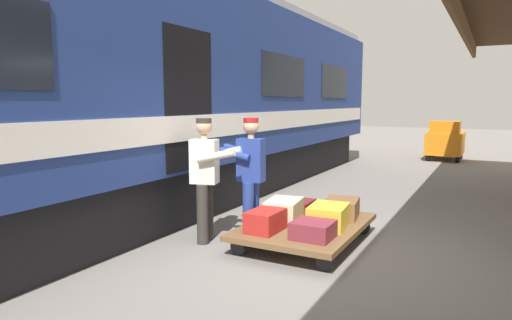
% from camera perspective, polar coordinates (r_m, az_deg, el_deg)
% --- Properties ---
extents(ground_plane, '(60.00, 60.00, 0.00)m').
position_cam_1_polar(ground_plane, '(5.78, 10.20, -12.08)').
color(ground_plane, slate).
extents(train_car, '(3.02, 18.52, 4.00)m').
position_cam_1_polar(train_car, '(7.47, -17.90, 8.17)').
color(train_car, navy).
rests_on(train_car, ground_plane).
extents(luggage_cart, '(1.44, 2.05, 0.28)m').
position_cam_1_polar(luggage_cart, '(6.15, 6.33, -8.48)').
color(luggage_cart, brown).
rests_on(luggage_cart, ground_plane).
extents(suitcase_red_plastic, '(0.38, 0.54, 0.27)m').
position_cam_1_polar(suitcase_red_plastic, '(5.73, 1.21, -7.78)').
color(suitcase_red_plastic, '#AD231E').
rests_on(suitcase_red_plastic, luggage_cart).
extents(suitcase_burgundy_valise, '(0.48, 0.45, 0.21)m').
position_cam_1_polar(suitcase_burgundy_valise, '(5.49, 7.30, -8.86)').
color(suitcase_burgundy_valise, maroon).
rests_on(suitcase_burgundy_valise, luggage_cart).
extents(suitcase_cream_canvas, '(0.51, 0.65, 0.30)m').
position_cam_1_polar(suitcase_cream_canvas, '(6.22, 3.58, -6.45)').
color(suitcase_cream_canvas, beige).
rests_on(suitcase_cream_canvas, luggage_cart).
extents(suitcase_maroon_trunk, '(0.37, 0.49, 0.18)m').
position_cam_1_polar(suitcase_maroon_trunk, '(6.74, 5.58, -5.92)').
color(suitcase_maroon_trunk, maroon).
rests_on(suitcase_maroon_trunk, luggage_cart).
extents(suitcase_yellow_case, '(0.52, 0.64, 0.29)m').
position_cam_1_polar(suitcase_yellow_case, '(5.99, 9.25, -7.11)').
color(suitcase_yellow_case, gold).
rests_on(suitcase_yellow_case, luggage_cart).
extents(suitcase_brown_leather, '(0.53, 0.64, 0.26)m').
position_cam_1_polar(suitcase_brown_leather, '(6.52, 10.87, -6.10)').
color(suitcase_brown_leather, brown).
rests_on(suitcase_brown_leather, luggage_cart).
extents(porter_in_overalls, '(0.70, 0.48, 1.70)m').
position_cam_1_polar(porter_in_overalls, '(6.21, -0.82, -1.78)').
color(porter_in_overalls, navy).
rests_on(porter_in_overalls, ground_plane).
extents(porter_by_door, '(0.72, 0.54, 1.70)m').
position_cam_1_polar(porter_by_door, '(6.09, -6.42, -2.00)').
color(porter_by_door, '#332D28').
rests_on(porter_by_door, ground_plane).
extents(baggage_tug, '(1.12, 1.71, 1.30)m').
position_cam_1_polar(baggage_tug, '(16.09, 23.07, 2.24)').
color(baggage_tug, orange).
rests_on(baggage_tug, ground_plane).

